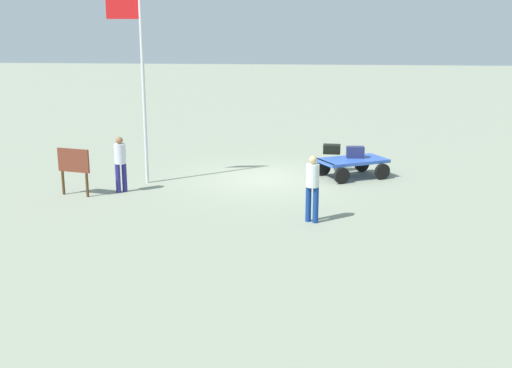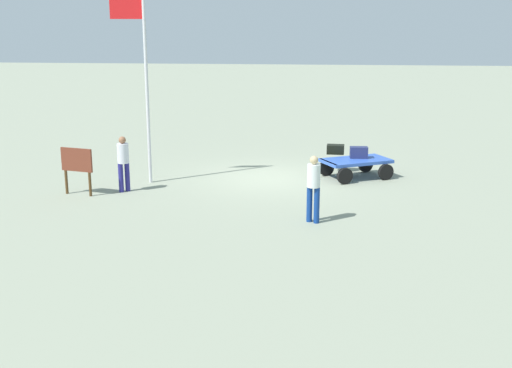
{
  "view_description": "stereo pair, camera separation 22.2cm",
  "coord_description": "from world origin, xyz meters",
  "px_view_note": "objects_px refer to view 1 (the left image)",
  "views": [
    {
      "loc": [
        -1.49,
        19.39,
        4.69
      ],
      "look_at": [
        -0.19,
        6.0,
        1.32
      ],
      "focal_mm": 44.53,
      "sensor_mm": 36.0,
      "label": 1
    },
    {
      "loc": [
        -1.71,
        19.37,
        4.69
      ],
      "look_at": [
        -0.19,
        6.0,
        1.32
      ],
      "focal_mm": 44.53,
      "sensor_mm": 36.0,
      "label": 2
    }
  ],
  "objects_px": {
    "luggage_cart": "(352,164)",
    "signboard": "(74,165)",
    "suitcase_olive": "(355,152)",
    "suitcase_maroon": "(332,149)",
    "worker_lead": "(312,184)",
    "flagpole": "(139,72)",
    "worker_trailing": "(120,160)"
  },
  "relations": [
    {
      "from": "suitcase_maroon",
      "to": "flagpole",
      "type": "xyz_separation_m",
      "value": [
        5.76,
        2.11,
        2.6
      ]
    },
    {
      "from": "luggage_cart",
      "to": "worker_trailing",
      "type": "xyz_separation_m",
      "value": [
        6.71,
        2.48,
        0.48
      ]
    },
    {
      "from": "worker_lead",
      "to": "suitcase_olive",
      "type": "bearing_deg",
      "value": -104.53
    },
    {
      "from": "suitcase_olive",
      "to": "worker_trailing",
      "type": "relative_size",
      "value": 0.35
    },
    {
      "from": "suitcase_olive",
      "to": "luggage_cart",
      "type": "bearing_deg",
      "value": 62.97
    },
    {
      "from": "suitcase_maroon",
      "to": "worker_lead",
      "type": "relative_size",
      "value": 0.35
    },
    {
      "from": "suitcase_maroon",
      "to": "flagpole",
      "type": "height_order",
      "value": "flagpole"
    },
    {
      "from": "suitcase_maroon",
      "to": "worker_trailing",
      "type": "relative_size",
      "value": 0.36
    },
    {
      "from": "luggage_cart",
      "to": "worker_lead",
      "type": "distance_m",
      "value": 5.0
    },
    {
      "from": "flagpole",
      "to": "worker_trailing",
      "type": "bearing_deg",
      "value": 74.87
    },
    {
      "from": "suitcase_olive",
      "to": "worker_trailing",
      "type": "xyz_separation_m",
      "value": [
        6.81,
        2.69,
        0.16
      ]
    },
    {
      "from": "suitcase_maroon",
      "to": "worker_lead",
      "type": "height_order",
      "value": "worker_lead"
    },
    {
      "from": "worker_trailing",
      "to": "worker_lead",
      "type": "bearing_deg",
      "value": 156.88
    },
    {
      "from": "flagpole",
      "to": "suitcase_olive",
      "type": "bearing_deg",
      "value": -166.93
    },
    {
      "from": "worker_trailing",
      "to": "flagpole",
      "type": "xyz_separation_m",
      "value": [
        -0.32,
        -1.18,
        2.42
      ]
    },
    {
      "from": "luggage_cart",
      "to": "flagpole",
      "type": "distance_m",
      "value": 7.13
    },
    {
      "from": "luggage_cart",
      "to": "worker_trailing",
      "type": "distance_m",
      "value": 7.16
    },
    {
      "from": "luggage_cart",
      "to": "signboard",
      "type": "height_order",
      "value": "signboard"
    },
    {
      "from": "luggage_cart",
      "to": "suitcase_maroon",
      "type": "xyz_separation_m",
      "value": [
        0.62,
        -0.81,
        0.3
      ]
    },
    {
      "from": "suitcase_olive",
      "to": "worker_lead",
      "type": "xyz_separation_m",
      "value": [
        1.31,
        5.04,
        0.18
      ]
    },
    {
      "from": "suitcase_olive",
      "to": "suitcase_maroon",
      "type": "bearing_deg",
      "value": -39.59
    },
    {
      "from": "suitcase_maroon",
      "to": "worker_lead",
      "type": "bearing_deg",
      "value": 84.17
    },
    {
      "from": "luggage_cart",
      "to": "suitcase_olive",
      "type": "distance_m",
      "value": 0.4
    },
    {
      "from": "suitcase_maroon",
      "to": "signboard",
      "type": "bearing_deg",
      "value": 27.57
    },
    {
      "from": "flagpole",
      "to": "signboard",
      "type": "bearing_deg",
      "value": 48.21
    },
    {
      "from": "luggage_cart",
      "to": "suitcase_olive",
      "type": "bearing_deg",
      "value": -117.03
    },
    {
      "from": "suitcase_maroon",
      "to": "worker_lead",
      "type": "xyz_separation_m",
      "value": [
        0.58,
        5.64,
        0.21
      ]
    },
    {
      "from": "suitcase_maroon",
      "to": "signboard",
      "type": "distance_m",
      "value": 8.2
    },
    {
      "from": "suitcase_olive",
      "to": "signboard",
      "type": "xyz_separation_m",
      "value": [
        8.0,
        3.19,
        0.12
      ]
    },
    {
      "from": "flagpole",
      "to": "worker_lead",
      "type": "bearing_deg",
      "value": 145.77
    },
    {
      "from": "worker_trailing",
      "to": "flagpole",
      "type": "bearing_deg",
      "value": -105.13
    },
    {
      "from": "suitcase_olive",
      "to": "worker_lead",
      "type": "relative_size",
      "value": 0.34
    }
  ]
}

